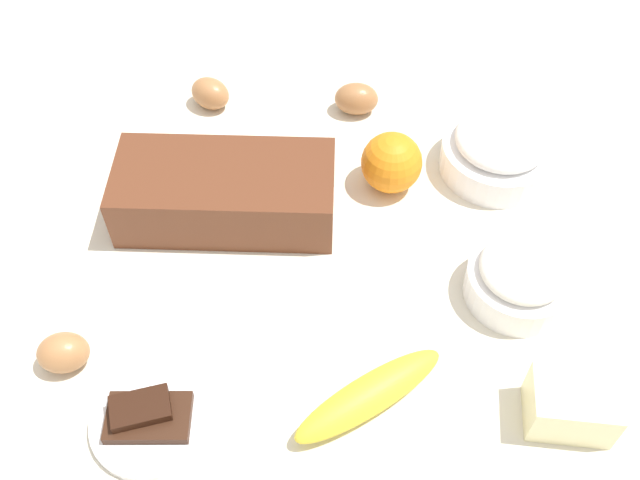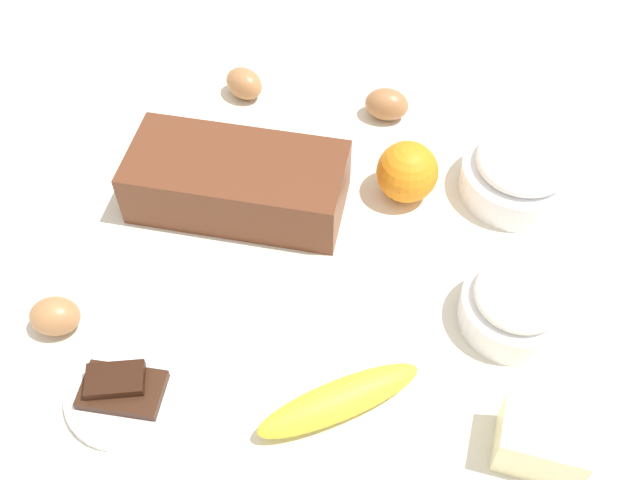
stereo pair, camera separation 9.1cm
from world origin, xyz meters
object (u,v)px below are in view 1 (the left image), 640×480
Objects in this scene: flour_bowl at (520,278)px; chocolate_plate at (149,419)px; sugar_bowl at (499,149)px; egg_near_butter at (63,353)px; banana at (369,395)px; orange_fruit at (392,163)px; egg_loose at (356,99)px; loaf_pan at (225,192)px; butter_block at (571,405)px; egg_beside_bowl at (210,93)px.

chocolate_plate is at bearing 29.15° from flour_bowl.
egg_near_butter is (0.49, 0.37, -0.01)m from sugar_bowl.
flour_bowl is 0.67× the size of banana.
flour_bowl is at bearing -162.43° from egg_near_butter.
banana is 0.33m from orange_fruit.
sugar_bowl is at bearing -142.63° from egg_near_butter.
egg_loose is 0.50× the size of chocolate_plate.
flour_bowl is (-0.37, 0.08, -0.01)m from loaf_pan.
egg_loose is at bearing -59.50° from butter_block.
egg_near_butter is 0.13m from chocolate_plate.
loaf_pan is at bearing -94.32° from chocolate_plate.
sugar_bowl is 0.38m from butter_block.
sugar_bowl reaches higher than banana.
butter_block is 0.56m from egg_near_butter.
egg_near_butter is 0.90× the size of egg_loose.
flour_bowl is at bearing 126.45° from egg_loose.
sugar_bowl is 1.89× the size of orange_fruit.
orange_fruit is (-0.00, -0.33, 0.02)m from banana.
sugar_bowl is (-0.35, -0.13, -0.01)m from loaf_pan.
orange_fruit is 0.39m from butter_block.
egg_beside_bowl is (0.49, -0.45, -0.01)m from butter_block.
sugar_bowl is 0.43m from egg_beside_bowl.
chocolate_plate is (0.23, 0.05, -0.01)m from banana.
banana is at bearing 45.56° from flour_bowl.
egg_near_butter is at bearing 55.68° from loaf_pan.
butter_block reaches higher than banana.
flour_bowl is at bearing 162.18° from loaf_pan.
chocolate_plate is at bearing 49.05° from sugar_bowl.
orange_fruit is (0.17, -0.16, 0.01)m from flour_bowl.
orange_fruit is 1.36× the size of egg_beside_bowl.
chocolate_plate is at bearing 71.88° from egg_loose.
chocolate_plate is (0.40, 0.22, -0.02)m from flour_bowl.
orange_fruit is at bearing 112.96° from egg_loose.
butter_block is (-0.05, 0.16, -0.00)m from flour_bowl.
egg_near_butter is (0.56, 0.00, -0.01)m from butter_block.
egg_beside_bowl is at bearing -24.60° from orange_fruit.
sugar_bowl is 1.73× the size of butter_block.
loaf_pan is 5.00× the size of egg_near_butter.
egg_near_butter is 0.45× the size of chocolate_plate.
chocolate_plate is at bearing 12.90° from banana.
flour_bowl reaches higher than egg_near_butter.
egg_loose is (0.27, -0.46, -0.01)m from butter_block.
sugar_bowl is 2.57× the size of egg_beside_bowl.
orange_fruit is 0.31m from egg_beside_bowl.
flour_bowl reaches higher than butter_block.
flour_bowl is at bearing 95.72° from sugar_bowl.
loaf_pan is at bearing 20.02° from sugar_bowl.
orange_fruit reaches higher than butter_block.
sugar_bowl is at bearing -130.95° from chocolate_plate.
orange_fruit reaches higher than chocolate_plate.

